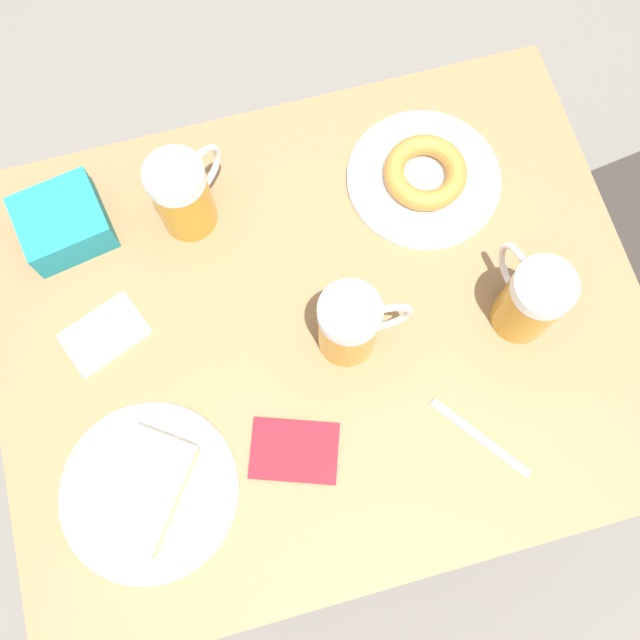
% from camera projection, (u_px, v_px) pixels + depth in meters
% --- Properties ---
extents(ground_plane, '(8.00, 8.00, 0.00)m').
position_uv_depth(ground_plane, '(320.00, 408.00, 1.78)').
color(ground_plane, '#666059').
extents(table, '(0.78, 0.99, 0.72)m').
position_uv_depth(table, '(320.00, 335.00, 1.15)').
color(table, olive).
rests_on(table, ground_plane).
extents(plate_with_cake, '(0.25, 0.25, 0.05)m').
position_uv_depth(plate_with_cake, '(147.00, 491.00, 1.00)').
color(plate_with_cake, white).
rests_on(plate_with_cake, table).
extents(plate_with_donut, '(0.25, 0.25, 0.04)m').
position_uv_depth(plate_with_donut, '(424.00, 176.00, 1.14)').
color(plate_with_donut, white).
rests_on(plate_with_donut, table).
extents(beer_mug_left, '(0.14, 0.09, 0.15)m').
position_uv_depth(beer_mug_left, '(530.00, 299.00, 1.02)').
color(beer_mug_left, '#C68C23').
rests_on(beer_mug_left, table).
extents(beer_mug_center, '(0.09, 0.14, 0.15)m').
position_uv_depth(beer_mug_center, '(351.00, 325.00, 1.01)').
color(beer_mug_center, '#C68C23').
rests_on(beer_mug_center, table).
extents(beer_mug_right, '(0.11, 0.12, 0.15)m').
position_uv_depth(beer_mug_right, '(184.00, 194.00, 1.07)').
color(beer_mug_right, '#C68C23').
rests_on(beer_mug_right, table).
extents(napkin_folded, '(0.12, 0.14, 0.00)m').
position_uv_depth(napkin_folded, '(105.00, 334.00, 1.08)').
color(napkin_folded, white).
rests_on(napkin_folded, table).
extents(fork, '(0.14, 0.11, 0.00)m').
position_uv_depth(fork, '(480.00, 438.00, 1.03)').
color(fork, silver).
rests_on(fork, table).
extents(passport_near_edge, '(0.12, 0.15, 0.01)m').
position_uv_depth(passport_near_edge, '(294.00, 451.00, 1.03)').
color(passport_near_edge, maroon).
rests_on(passport_near_edge, table).
extents(blue_pouch, '(0.14, 0.15, 0.07)m').
position_uv_depth(blue_pouch, '(63.00, 223.00, 1.10)').
color(blue_pouch, teal).
rests_on(blue_pouch, table).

